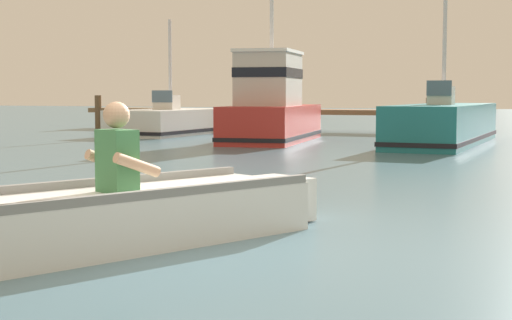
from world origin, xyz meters
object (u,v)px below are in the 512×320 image
at_px(moored_boat_white, 172,122).
at_px(moored_boat_teal, 444,125).
at_px(rowboat_with_person, 140,212).
at_px(moored_boat_red, 271,108).

xyz_separation_m(moored_boat_white, moored_boat_teal, (8.49, -1.75, 0.11)).
bearing_deg(rowboat_with_person, moored_boat_white, 116.86).
relative_size(moored_boat_red, moored_boat_teal, 0.74).
relative_size(rowboat_with_person, moored_boat_red, 0.70).
bearing_deg(rowboat_with_person, moored_boat_teal, 87.51).
xyz_separation_m(moored_boat_red, moored_boat_teal, (4.34, 0.64, -0.39)).
height_order(moored_boat_white, moored_boat_teal, moored_boat_teal).
bearing_deg(moored_boat_red, moored_boat_teal, 8.36).
distance_m(rowboat_with_person, moored_boat_red, 13.73).
bearing_deg(moored_boat_white, moored_boat_red, -29.92).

